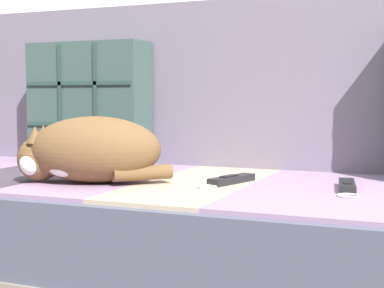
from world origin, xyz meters
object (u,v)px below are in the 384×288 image
at_px(throw_pillow_quilted, 89,104).
at_px(game_remote_far, 230,180).
at_px(couch, 206,253).
at_px(game_remote_near, 347,186).
at_px(sleeping_cat, 87,151).

bearing_deg(throw_pillow_quilted, game_remote_far, -23.40).
height_order(throw_pillow_quilted, game_remote_far, throw_pillow_quilted).
relative_size(couch, game_remote_far, 9.51).
height_order(couch, game_remote_near, game_remote_near).
xyz_separation_m(throw_pillow_quilted, game_remote_far, (0.57, -0.25, -0.19)).
bearing_deg(game_remote_near, couch, 174.11).
relative_size(couch, sleeping_cat, 5.10).
xyz_separation_m(couch, sleeping_cat, (-0.26, -0.17, 0.28)).
xyz_separation_m(game_remote_near, game_remote_far, (-0.29, -0.01, 0.00)).
bearing_deg(game_remote_far, sleeping_cat, -160.37).
distance_m(couch, game_remote_far, 0.23).
distance_m(throw_pillow_quilted, sleeping_cat, 0.45).
xyz_separation_m(couch, game_remote_far, (0.08, -0.04, 0.21)).
relative_size(sleeping_cat, game_remote_near, 1.89).
xyz_separation_m(sleeping_cat, game_remote_near, (0.63, 0.13, -0.07)).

